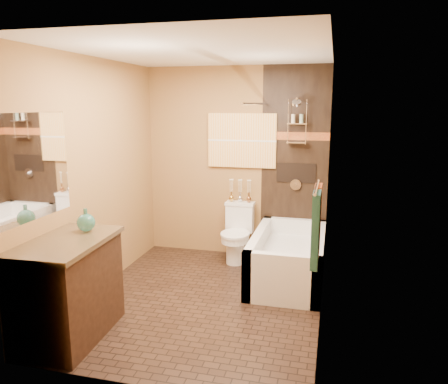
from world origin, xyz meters
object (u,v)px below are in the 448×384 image
(sunset_painting, at_px, (242,141))
(toilet, at_px, (237,233))
(vanity, at_px, (68,289))
(bathtub, at_px, (288,261))

(sunset_painting, distance_m, toilet, 1.20)
(sunset_painting, height_order, toilet, sunset_painting)
(sunset_painting, height_order, vanity, sunset_painting)
(bathtub, distance_m, toilet, 0.87)
(bathtub, bearing_deg, vanity, -134.58)
(toilet, xyz_separation_m, vanity, (-1.01, -2.22, 0.07))
(sunset_painting, relative_size, bathtub, 0.60)
(toilet, distance_m, vanity, 2.44)
(sunset_painting, relative_size, vanity, 0.87)
(bathtub, relative_size, vanity, 1.45)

